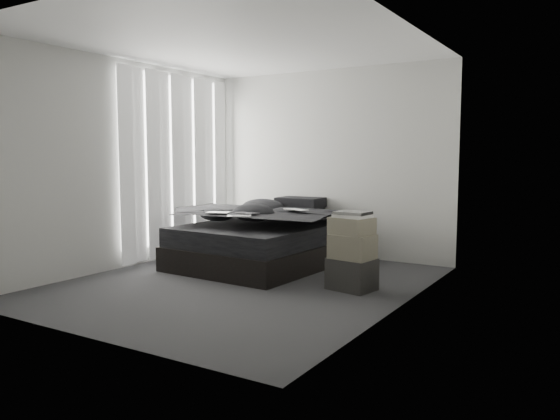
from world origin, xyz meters
The scene contains 25 objects.
floor centered at (0.00, 0.00, 0.00)m, with size 3.60×4.20×0.01m, color #333336.
ceiling centered at (0.00, 0.00, 2.60)m, with size 3.60×4.20×0.01m, color white.
wall_back centered at (0.00, 2.10, 1.30)m, with size 3.60×0.01×2.60m, color beige.
wall_front centered at (0.00, -2.10, 1.30)m, with size 3.60×0.01×2.60m, color beige.
wall_left centered at (-1.80, 0.00, 1.30)m, with size 0.01×4.20×2.60m, color beige.
wall_right centered at (1.80, 0.00, 1.30)m, with size 0.01×4.20×2.60m, color beige.
window_left centered at (-1.78, 0.90, 1.35)m, with size 0.02×2.00×2.30m, color white.
curtain_left centered at (-1.73, 0.90, 1.28)m, with size 0.06×2.12×2.48m, color white.
bed centered at (-0.37, 1.02, 0.15)m, with size 1.67×2.20×0.30m, color black.
mattress centered at (-0.37, 1.02, 0.42)m, with size 1.60×2.14×0.24m, color black.
duvet centered at (-0.38, 0.97, 0.66)m, with size 1.62×1.88×0.26m, color black.
pillow_lower centered at (-0.38, 1.88, 0.61)m, with size 0.66×0.45×0.15m, color black.
pillow_upper centered at (-0.31, 1.85, 0.75)m, with size 0.62×0.43×0.14m, color black.
laptop centered at (0.03, 1.05, 0.80)m, with size 0.35×0.23×0.03m, color silver.
comic_a centered at (-0.67, 0.45, 0.79)m, with size 0.28×0.18×0.01m, color black.
comic_b centered at (-0.34, 0.59, 0.80)m, with size 0.28×0.18×0.01m, color black.
comic_c centered at (-0.22, 0.26, 0.81)m, with size 0.28×0.18×0.01m, color black.
side_stand centered at (-1.07, 1.29, 0.33)m, with size 0.35×0.35×0.65m, color black.
papers centered at (-1.06, 1.29, 0.66)m, with size 0.25×0.19×0.01m, color white.
floor_books centered at (-1.57, 0.73, 0.08)m, with size 0.16×0.22×0.16m, color black.
box_lower centered at (1.14, 0.38, 0.17)m, with size 0.45×0.35×0.33m, color black.
box_mid centered at (1.15, 0.37, 0.46)m, with size 0.42×0.33×0.26m, color #656150.
box_upper centered at (1.13, 0.39, 0.68)m, with size 0.40×0.32×0.18m, color #656150.
art_book_white centered at (1.14, 0.38, 0.78)m, with size 0.34×0.28×0.03m, color silver.
art_book_snake centered at (1.15, 0.37, 0.82)m, with size 0.33×0.27×0.03m, color silver.
Camera 1 is at (3.45, -4.82, 1.41)m, focal length 35.00 mm.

